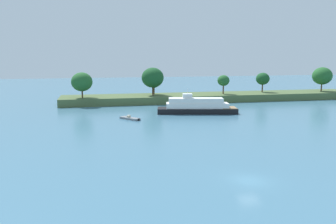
{
  "coord_description": "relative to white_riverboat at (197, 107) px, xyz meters",
  "views": [
    {
      "loc": [
        -17.84,
        -36.56,
        14.82
      ],
      "look_at": [
        -0.45,
        44.54,
        1.2
      ],
      "focal_mm": 36.93,
      "sensor_mm": 36.0,
      "label": 1
    }
  ],
  "objects": [
    {
      "name": "fishing_skiff",
      "position": [
        -17.91,
        -5.24,
        -1.48
      ],
      "size": [
        4.63,
        5.23,
        0.96
      ],
      "color": "slate",
      "rests_on": "ground"
    },
    {
      "name": "treeline_island",
      "position": [
        12.19,
        23.02,
        1.01
      ],
      "size": [
        99.13,
        12.74,
        11.05
      ],
      "color": "#4C6038",
      "rests_on": "ground"
    },
    {
      "name": "white_riverboat",
      "position": [
        0.0,
        0.0,
        0.0
      ],
      "size": [
        21.05,
        8.9,
        6.48
      ],
      "color": "black",
      "rests_on": "ground"
    },
    {
      "name": "ground_plane",
      "position": [
        -8.03,
        -48.3,
        -1.73
      ],
      "size": [
        400.0,
        400.0,
        0.0
      ],
      "primitive_type": "plane",
      "color": "teal"
    }
  ]
}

